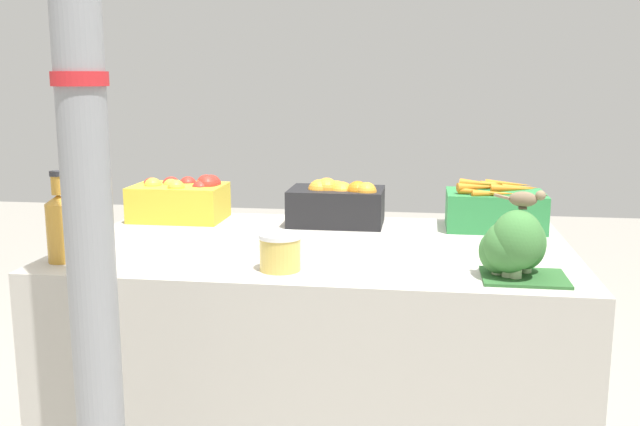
# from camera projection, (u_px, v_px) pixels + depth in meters

# --- Properties ---
(market_table) EXTENTS (1.57, 0.94, 0.83)m
(market_table) POSITION_uv_depth(u_px,v_px,m) (320.00, 367.00, 2.34)
(market_table) COLOR #B7B2A8
(market_table) RESTS_ON ground_plane
(support_pole) EXTENTS (0.12, 0.12, 2.59)m
(support_pole) POSITION_uv_depth(u_px,v_px,m) (81.00, 104.00, 1.49)
(support_pole) COLOR gray
(support_pole) RESTS_ON ground_plane
(apple_crate) EXTENTS (0.33, 0.23, 0.17)m
(apple_crate) POSITION_uv_depth(u_px,v_px,m) (182.00, 198.00, 2.64)
(apple_crate) COLOR gold
(apple_crate) RESTS_ON market_table
(orange_crate) EXTENTS (0.33, 0.23, 0.17)m
(orange_crate) POSITION_uv_depth(u_px,v_px,m) (337.00, 203.00, 2.55)
(orange_crate) COLOR black
(orange_crate) RESTS_ON market_table
(carrot_crate) EXTENTS (0.33, 0.23, 0.17)m
(carrot_crate) POSITION_uv_depth(u_px,v_px,m) (495.00, 208.00, 2.48)
(carrot_crate) COLOR #2D8442
(carrot_crate) RESTS_ON market_table
(broccoli_pile) EXTENTS (0.23, 0.18, 0.19)m
(broccoli_pile) POSITION_uv_depth(u_px,v_px,m) (512.00, 246.00, 1.86)
(broccoli_pile) COLOR #2D602D
(broccoli_pile) RESTS_ON market_table
(juice_bottle_amber) EXTENTS (0.08, 0.08, 0.26)m
(juice_bottle_amber) POSITION_uv_depth(u_px,v_px,m) (60.00, 225.00, 2.03)
(juice_bottle_amber) COLOR gold
(juice_bottle_amber) RESTS_ON market_table
(juice_bottle_golden) EXTENTS (0.07, 0.07, 0.26)m
(juice_bottle_golden) POSITION_uv_depth(u_px,v_px,m) (95.00, 225.00, 2.01)
(juice_bottle_golden) COLOR gold
(juice_bottle_golden) RESTS_ON market_table
(pickle_jar) EXTENTS (0.12, 0.12, 0.10)m
(pickle_jar) POSITION_uv_depth(u_px,v_px,m) (280.00, 252.00, 1.95)
(pickle_jar) COLOR #DBBC56
(pickle_jar) RESTS_ON market_table
(sparrow_bird) EXTENTS (0.14, 0.05, 0.05)m
(sparrow_bird) POSITION_uv_depth(u_px,v_px,m) (525.00, 199.00, 1.83)
(sparrow_bird) COLOR #4C3D2D
(sparrow_bird) RESTS_ON broccoli_pile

